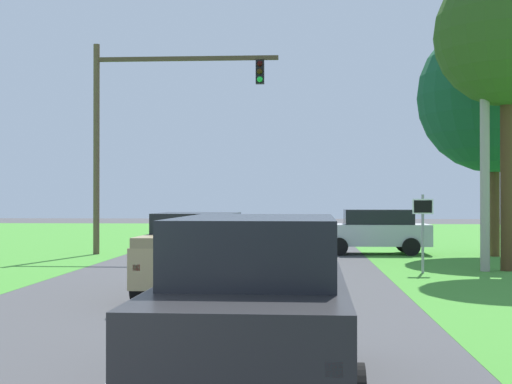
{
  "coord_description": "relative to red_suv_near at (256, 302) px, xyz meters",
  "views": [
    {
      "loc": [
        2.24,
        -4.85,
        2.2
      ],
      "look_at": [
        0.7,
        19.59,
        2.38
      ],
      "focal_mm": 52.06,
      "sensor_mm": 36.0,
      "label": 1
    }
  ],
  "objects": [
    {
      "name": "utility_pole_right",
      "position": [
        5.95,
        14.24,
        3.54
      ],
      "size": [
        0.28,
        0.28,
        9.14
      ],
      "primitive_type": "cylinder",
      "color": "#9E998E",
      "rests_on": "ground_plane"
    },
    {
      "name": "oak_tree_right",
      "position": [
        7.69,
        19.94,
        4.96
      ],
      "size": [
        5.74,
        5.74,
        8.87
      ],
      "color": "#4C351E",
      "rests_on": "ground_plane"
    },
    {
      "name": "traffic_light",
      "position": [
        -5.69,
        20.05,
        4.3
      ],
      "size": [
        7.19,
        0.4,
        8.16
      ],
      "color": "brown",
      "rests_on": "ground_plane"
    },
    {
      "name": "ground_plane",
      "position": [
        -1.72,
        8.86,
        -1.03
      ],
      "size": [
        120.0,
        120.0,
        0.0
      ],
      "primitive_type": "plane",
      "color": "#424244"
    },
    {
      "name": "pickup_truck_lead",
      "position": [
        -1.81,
        8.26,
        -0.08
      ],
      "size": [
        2.3,
        5.25,
        1.86
      ],
      "color": "tan",
      "rests_on": "ground_plane"
    },
    {
      "name": "extra_tree_1",
      "position": [
        6.63,
        14.39,
        6.03
      ],
      "size": [
        4.3,
        4.3,
        9.24
      ],
      "color": "#4C351E",
      "rests_on": "ground_plane"
    },
    {
      "name": "crossing_suv_far",
      "position": [
        3.31,
        20.88,
        -0.12
      ],
      "size": [
        4.36,
        2.06,
        1.73
      ],
      "color": "silver",
      "rests_on": "ground_plane"
    },
    {
      "name": "keep_moving_sign",
      "position": [
        4.02,
        13.63,
        0.44
      ],
      "size": [
        0.6,
        0.09,
        2.29
      ],
      "color": "gray",
      "rests_on": "ground_plane"
    },
    {
      "name": "red_suv_near",
      "position": [
        0.0,
        0.0,
        0.0
      ],
      "size": [
        2.27,
        4.88,
        1.98
      ],
      "color": "black",
      "rests_on": "ground_plane"
    }
  ]
}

